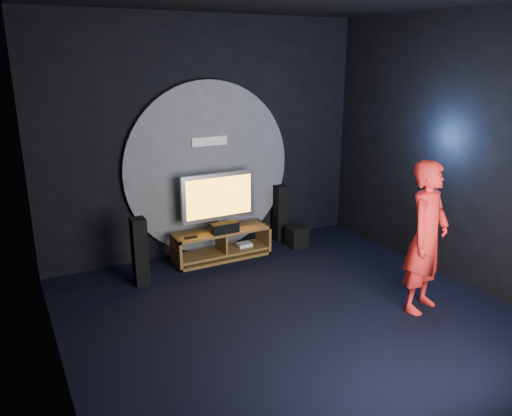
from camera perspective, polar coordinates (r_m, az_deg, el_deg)
The scene contains 14 objects.
floor at distance 5.94m, azimuth 4.35°, elevation -12.47°, with size 5.00×5.00×0.00m, color black.
back_wall at distance 7.49m, azimuth -5.67°, elevation 7.95°, with size 5.00×0.04×3.50m, color black.
front_wall at distance 3.56m, azimuth 27.02°, elevation -4.14°, with size 5.00×0.04×3.50m, color black.
left_wall at distance 4.51m, azimuth -23.06°, elevation 0.58°, with size 0.04×5.00×3.50m, color black.
right_wall at distance 6.96m, azimuth 22.49°, elevation 6.05°, with size 0.04×5.00×3.50m, color black.
wall_disc_panel at distance 7.53m, azimuth -5.41°, elevation 4.52°, with size 2.60×0.11×2.60m.
media_console at distance 7.50m, azimuth -3.92°, elevation -4.32°, with size 1.47×0.45×0.45m.
tv at distance 7.33m, azimuth -4.30°, elevation 1.08°, with size 1.15×0.22×0.85m.
center_speaker at distance 7.26m, azimuth -3.56°, elevation -2.28°, with size 0.40×0.15×0.15m, color black.
remote at distance 7.12m, azimuth -7.43°, elevation -3.34°, with size 0.18×0.05×0.02m, color black.
tower_speaker_left at distance 6.72m, azimuth -13.13°, elevation -4.91°, with size 0.18×0.21×0.92m, color black.
tower_speaker_right at distance 8.15m, azimuth 2.77°, elevation -0.56°, with size 0.18×0.21×0.92m, color black.
subwoofer at distance 7.97m, azimuth 4.68°, elevation -3.29°, with size 0.29×0.29×0.32m, color black.
player at distance 6.11m, azimuth 18.94°, elevation -3.21°, with size 0.66×0.43×1.81m, color red.
Camera 1 is at (-2.81, -4.35, 2.92)m, focal length 35.00 mm.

